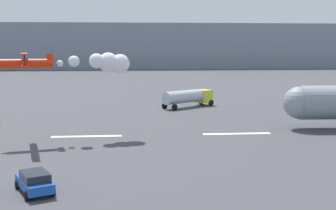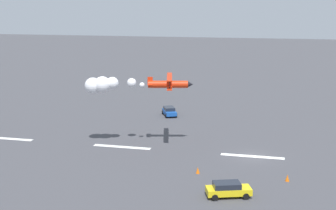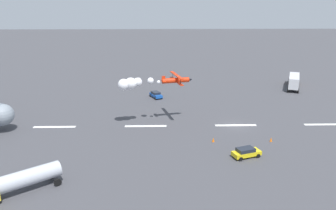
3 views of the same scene
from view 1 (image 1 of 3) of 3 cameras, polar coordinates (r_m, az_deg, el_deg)
The scene contains 6 objects.
runway_stripe_4 at distance 52.11m, azimuth -10.29°, elevation -3.93°, with size 8.00×0.90×0.01m, color white.
runway_stripe_5 at distance 53.40m, azimuth 8.71°, elevation -3.61°, with size 8.00×0.90×0.01m, color white.
mountain_ridge_distant at distance 205.95m, azimuth -11.38°, elevation 7.33°, with size 396.00×16.00×20.19m, color gray.
stunt_biplane_red at distance 50.35m, azimuth -9.61°, elevation 5.33°, with size 14.15×7.43×2.34m.
fuel_tanker_truck at distance 75.37m, azimuth 2.62°, elevation 1.04°, with size 9.34×7.95×2.90m.
followme_car_yellow at distance 33.22m, azimuth -16.56°, elevation -9.28°, with size 3.36×4.44×1.52m.
Camera 1 is at (22.22, -50.87, 10.23)m, focal length 48.05 mm.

